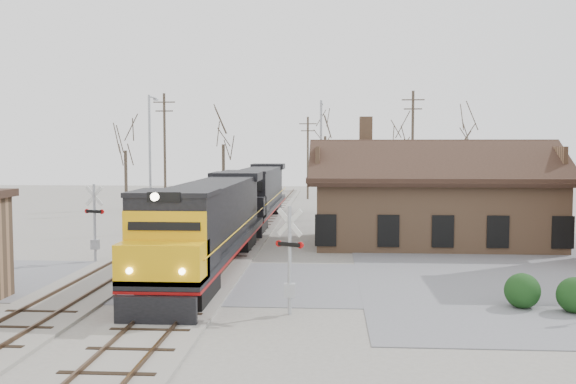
# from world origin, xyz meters

# --- Properties ---
(ground) EXTENTS (140.00, 140.00, 0.00)m
(ground) POSITION_xyz_m (0.00, 0.00, 0.00)
(ground) COLOR gray
(ground) RESTS_ON ground
(road) EXTENTS (60.00, 9.00, 0.03)m
(road) POSITION_xyz_m (0.00, 0.00, 0.01)
(road) COLOR slate
(road) RESTS_ON ground
(track_main) EXTENTS (3.40, 90.00, 0.24)m
(track_main) POSITION_xyz_m (0.00, 15.00, 0.07)
(track_main) COLOR gray
(track_main) RESTS_ON ground
(track_siding) EXTENTS (3.40, 90.00, 0.24)m
(track_siding) POSITION_xyz_m (-4.50, 15.00, 0.07)
(track_siding) COLOR gray
(track_siding) RESTS_ON ground
(depot) EXTENTS (15.20, 9.31, 7.90)m
(depot) POSITION_xyz_m (11.99, 12.00, 2.41)
(depot) COLOR #936B4C
(depot) RESTS_ON ground
(locomotive_lead) EXTENTS (2.97, 19.92, 4.42)m
(locomotive_lead) POSITION_xyz_m (0.00, 2.03, 2.32)
(locomotive_lead) COLOR black
(locomotive_lead) RESTS_ON ground
(locomotive_trailing) EXTENTS (2.97, 19.92, 4.18)m
(locomotive_trailing) POSITION_xyz_m (0.00, 22.22, 2.32)
(locomotive_trailing) COLOR black
(locomotive_trailing) RESTS_ON ground
(crossbuck_near) EXTENTS (1.04, 0.54, 3.89)m
(crossbuck_near) POSITION_xyz_m (4.32, -5.37, 1.84)
(crossbuck_near) COLOR #A5A8AD
(crossbuck_near) RESTS_ON ground
(crossbuck_far) EXTENTS (1.14, 0.39, 4.06)m
(crossbuck_far) POSITION_xyz_m (-6.45, 4.47, 1.90)
(crossbuck_far) COLOR #A5A8AD
(crossbuck_far) RESTS_ON ground
(hedge_a) EXTENTS (1.31, 1.31, 1.31)m
(hedge_a) POSITION_xyz_m (12.87, -3.92, 0.66)
(hedge_a) COLOR black
(hedge_a) RESTS_ON ground
(hedge_b) EXTENTS (1.30, 1.30, 1.30)m
(hedge_b) POSITION_xyz_m (14.55, -4.50, 0.65)
(hedge_b) COLOR black
(hedge_b) RESTS_ON ground
(streetlight_a) EXTENTS (0.25, 2.04, 9.54)m
(streetlight_a) POSITION_xyz_m (-6.67, 15.76, 5.31)
(streetlight_a) COLOR #A5A8AD
(streetlight_a) RESTS_ON ground
(streetlight_b) EXTENTS (0.25, 2.04, 9.44)m
(streetlight_b) POSITION_xyz_m (5.04, 20.34, 5.26)
(streetlight_b) COLOR #A5A8AD
(streetlight_b) RESTS_ON ground
(streetlight_c) EXTENTS (0.25, 2.04, 8.56)m
(streetlight_c) POSITION_xyz_m (9.21, 33.33, 4.81)
(streetlight_c) COLOR #A5A8AD
(streetlight_c) RESTS_ON ground
(utility_pole_a) EXTENTS (2.00, 0.24, 10.84)m
(utility_pole_a) POSITION_xyz_m (-9.33, 29.78, 5.65)
(utility_pole_a) COLOR #382D23
(utility_pole_a) RESTS_ON ground
(utility_pole_b) EXTENTS (2.00, 0.24, 9.43)m
(utility_pole_b) POSITION_xyz_m (3.16, 45.63, 4.94)
(utility_pole_b) COLOR #382D23
(utility_pole_b) RESTS_ON ground
(utility_pole_c) EXTENTS (2.00, 0.24, 10.93)m
(utility_pole_c) POSITION_xyz_m (13.00, 29.60, 5.70)
(utility_pole_c) COLOR #382D23
(utility_pole_c) RESTS_ON ground
(tree_a) EXTENTS (3.77, 3.77, 9.23)m
(tree_a) POSITION_xyz_m (-13.82, 32.36, 6.56)
(tree_a) COLOR #382D23
(tree_a) RESTS_ON ground
(tree_b) EXTENTS (4.17, 4.17, 10.21)m
(tree_b) POSITION_xyz_m (-4.90, 35.49, 7.27)
(tree_b) COLOR #382D23
(tree_b) RESTS_ON ground
(tree_c) EXTENTS (4.86, 4.86, 11.91)m
(tree_c) POSITION_xyz_m (5.10, 49.94, 8.48)
(tree_c) COLOR #382D23
(tree_c) RESTS_ON ground
(tree_d) EXTENTS (3.97, 3.97, 9.73)m
(tree_d) POSITION_xyz_m (12.89, 40.38, 6.92)
(tree_d) COLOR #382D23
(tree_d) RESTS_ON ground
(tree_e) EXTENTS (4.41, 4.41, 10.81)m
(tree_e) POSITION_xyz_m (19.97, 39.76, 7.70)
(tree_e) COLOR #382D23
(tree_e) RESTS_ON ground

